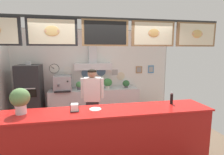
# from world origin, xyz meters

# --- Properties ---
(back_wall_assembly) EXTENTS (4.90, 2.62, 2.70)m
(back_wall_assembly) POSITION_xyz_m (-0.00, 2.32, 1.45)
(back_wall_assembly) COLOR gray
(back_wall_assembly) RESTS_ON ground_plane
(service_counter) EXTENTS (3.52, 0.66, 1.09)m
(service_counter) POSITION_xyz_m (0.00, -0.31, 0.54)
(service_counter) COLOR #B21916
(service_counter) RESTS_ON ground_plane
(back_prep_counter) EXTENTS (2.64, 0.55, 0.93)m
(back_prep_counter) POSITION_xyz_m (-0.01, 2.10, 0.46)
(back_prep_counter) COLOR silver
(back_prep_counter) RESTS_ON ground_plane
(pizza_oven) EXTENTS (0.61, 0.68, 1.78)m
(pizza_oven) POSITION_xyz_m (-1.78, 1.97, 0.85)
(pizza_oven) COLOR #232326
(pizza_oven) RESTS_ON ground_plane
(shop_worker) EXTENTS (0.53, 0.28, 1.64)m
(shop_worker) POSITION_xyz_m (-0.17, 0.95, 0.90)
(shop_worker) COLOR #232328
(shop_worker) RESTS_ON ground_plane
(espresso_machine) EXTENTS (0.49, 0.54, 0.43)m
(espresso_machine) POSITION_xyz_m (-0.91, 2.07, 1.14)
(espresso_machine) COLOR #A3A5AD
(espresso_machine) RESTS_ON back_prep_counter
(potted_sage) EXTENTS (0.20, 0.20, 0.24)m
(potted_sage) POSITION_xyz_m (-0.45, 2.08, 1.06)
(potted_sage) COLOR #4C4C51
(potted_sage) RESTS_ON back_prep_counter
(potted_oregano) EXTENTS (0.27, 0.27, 0.30)m
(potted_oregano) POSITION_xyz_m (0.39, 2.09, 1.10)
(potted_oregano) COLOR beige
(potted_oregano) RESTS_ON back_prep_counter
(potted_basil) EXTENTS (0.12, 0.12, 0.19)m
(potted_basil) POSITION_xyz_m (0.06, 2.06, 1.04)
(potted_basil) COLOR #4C4C51
(potted_basil) RESTS_ON back_prep_counter
(potted_thyme) EXTENTS (0.21, 0.21, 0.23)m
(potted_thyme) POSITION_xyz_m (0.97, 2.08, 1.06)
(potted_thyme) COLOR #4C4C51
(potted_thyme) RESTS_ON back_prep_counter
(pepper_grinder) EXTENTS (0.05, 0.05, 0.22)m
(pepper_grinder) POSITION_xyz_m (1.20, -0.19, 1.20)
(pepper_grinder) COLOR black
(pepper_grinder) RESTS_ON service_counter
(napkin_holder) EXTENTS (0.15, 0.14, 0.14)m
(napkin_holder) POSITION_xyz_m (-0.56, -0.25, 1.14)
(napkin_holder) COLOR #262628
(napkin_holder) RESTS_ON service_counter
(condiment_plate) EXTENTS (0.20, 0.20, 0.01)m
(condiment_plate) POSITION_xyz_m (-0.22, -0.25, 1.09)
(condiment_plate) COLOR white
(condiment_plate) RESTS_ON service_counter
(basil_vase) EXTENTS (0.29, 0.29, 0.41)m
(basil_vase) POSITION_xyz_m (-1.38, -0.22, 1.31)
(basil_vase) COLOR silver
(basil_vase) RESTS_ON service_counter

